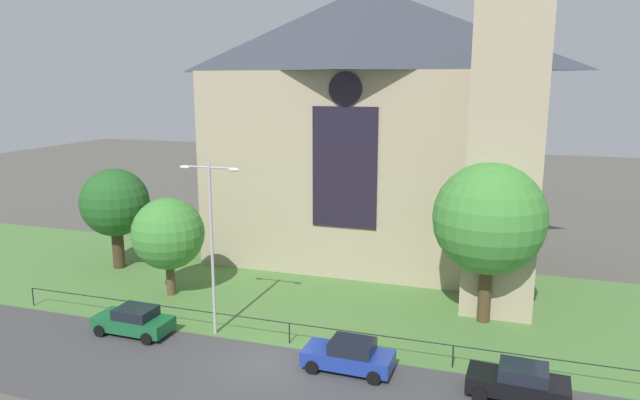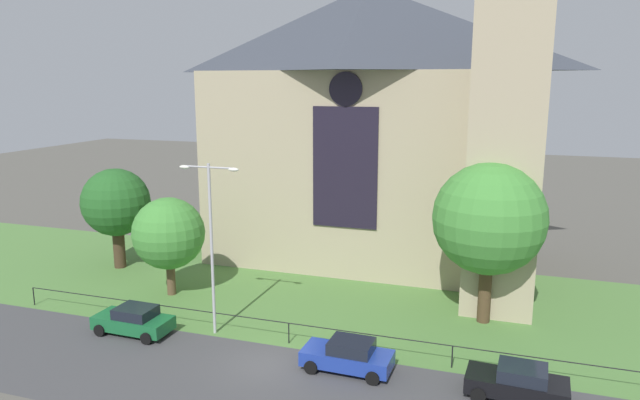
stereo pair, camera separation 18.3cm
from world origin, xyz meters
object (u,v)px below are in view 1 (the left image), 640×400
object	(u,v)px
tree_right_near	(489,219)
parked_car_black	(519,382)
tree_left_near	(168,234)
parked_car_blue	(349,355)
streetlamp_near	(211,229)
parked_car_green	(134,321)
church_building	(375,123)
tree_left_far	(115,203)

from	to	relation	value
tree_right_near	parked_car_black	distance (m)	9.66
tree_left_near	parked_car_blue	bearing A→B (deg)	-24.23
streetlamp_near	tree_left_near	bearing A→B (deg)	141.53
parked_car_green	parked_car_black	world-z (taller)	same
church_building	parked_car_blue	bearing A→B (deg)	-80.59
tree_left_far	streetlamp_near	xyz separation A→B (m)	(12.01, -7.89, 1.00)
tree_left_near	streetlamp_near	xyz separation A→B (m)	(5.41, -4.30, 1.79)
tree_right_near	parked_car_green	xyz separation A→B (m)	(-17.71, -7.55, -5.19)
tree_left_far	tree_right_near	xyz separation A→B (m)	(25.64, -1.75, 1.16)
church_building	tree_right_near	size ratio (longest dim) A/B	2.88
church_building	tree_left_far	world-z (taller)	church_building
tree_left_far	tree_left_near	distance (m)	7.55
church_building	parked_car_black	xyz separation A→B (m)	(10.43, -17.64, -9.53)
tree_right_near	parked_car_blue	distance (m)	11.00
tree_left_far	parked_car_black	bearing A→B (deg)	-19.44
tree_left_near	parked_car_blue	world-z (taller)	tree_left_near
parked_car_green	parked_car_blue	xyz separation A→B (m)	(12.00, -0.29, 0.00)
church_building	tree_left_near	xyz separation A→B (m)	(-10.42, -11.54, -6.29)
church_building	tree_right_near	xyz separation A→B (m)	(8.62, -9.70, -4.34)
church_building	parked_car_black	distance (m)	22.60
tree_left_near	tree_right_near	world-z (taller)	tree_right_near
parked_car_blue	parked_car_black	distance (m)	7.52
tree_right_near	parked_car_green	distance (m)	19.94
tree_left_far	parked_car_black	xyz separation A→B (m)	(27.45, -9.69, -4.03)
streetlamp_near	tree_right_near	bearing A→B (deg)	24.26
parked_car_blue	parked_car_black	world-z (taller)	same
tree_left_far	parked_car_green	distance (m)	12.87
tree_right_near	streetlamp_near	distance (m)	14.95
tree_right_near	streetlamp_near	world-z (taller)	streetlamp_near
streetlamp_near	parked_car_blue	size ratio (longest dim) A/B	2.17
streetlamp_near	church_building	bearing A→B (deg)	72.46
tree_left_near	parked_car_black	size ratio (longest dim) A/B	1.46
tree_left_far	tree_left_near	xyz separation A→B (m)	(6.60, -3.59, -0.79)
tree_left_near	church_building	bearing A→B (deg)	47.92
tree_left_far	tree_right_near	world-z (taller)	tree_right_near
streetlamp_near	parked_car_green	xyz separation A→B (m)	(-4.08, -1.41, -5.03)
tree_left_far	tree_right_near	size ratio (longest dim) A/B	0.80
tree_right_near	parked_car_black	world-z (taller)	tree_right_near
tree_left_near	parked_car_green	bearing A→B (deg)	-76.89
church_building	streetlamp_near	bearing A→B (deg)	-107.54
tree_left_far	tree_left_near	world-z (taller)	tree_left_far
church_building	parked_car_green	bearing A→B (deg)	-117.79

